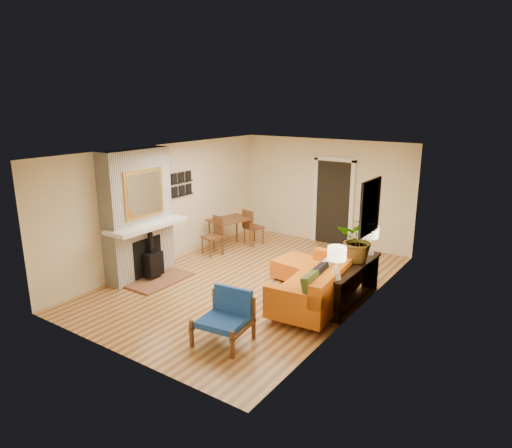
# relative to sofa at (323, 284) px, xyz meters

# --- Properties ---
(room_shell) EXTENTS (6.50, 6.50, 6.50)m
(room_shell) POSITION_rel_sofa_xyz_m (-1.05, 2.78, 0.84)
(room_shell) COLOR tan
(room_shell) RESTS_ON ground
(fireplace) EXTENTS (1.09, 1.68, 2.60)m
(fireplace) POSITION_rel_sofa_xyz_m (-3.66, -0.86, 0.84)
(fireplace) COLOR white
(fireplace) RESTS_ON ground
(sofa) EXTENTS (1.19, 2.38, 0.91)m
(sofa) POSITION_rel_sofa_xyz_m (0.00, 0.00, 0.00)
(sofa) COLOR silver
(sofa) RESTS_ON ground
(ottoman) EXTENTS (0.90, 0.90, 0.41)m
(ottoman) POSITION_rel_sofa_xyz_m (-0.95, 0.82, -0.16)
(ottoman) COLOR silver
(ottoman) RESTS_ON ground
(blue_chair) EXTENTS (0.82, 0.81, 0.77)m
(blue_chair) POSITION_rel_sofa_xyz_m (-0.65, -1.91, 0.02)
(blue_chair) COLOR brown
(blue_chair) RESTS_ON ground
(dining_table) EXTENTS (1.02, 1.71, 0.90)m
(dining_table) POSITION_rel_sofa_xyz_m (-3.24, 1.61, 0.19)
(dining_table) COLOR brown
(dining_table) RESTS_ON ground
(console_table) EXTENTS (0.34, 1.85, 0.72)m
(console_table) POSITION_rel_sofa_xyz_m (0.42, 0.34, 0.18)
(console_table) COLOR black
(console_table) RESTS_ON ground
(lamp_near) EXTENTS (0.30, 0.30, 0.54)m
(lamp_near) POSITION_rel_sofa_xyz_m (0.42, -0.40, 0.66)
(lamp_near) COLOR white
(lamp_near) RESTS_ON console_table
(lamp_far) EXTENTS (0.30, 0.30, 0.54)m
(lamp_far) POSITION_rel_sofa_xyz_m (0.42, 1.07, 0.66)
(lamp_far) COLOR white
(lamp_far) RESTS_ON console_table
(houseplant) EXTENTS (0.81, 0.72, 0.82)m
(houseplant) POSITION_rel_sofa_xyz_m (0.41, 0.57, 0.74)
(houseplant) COLOR #1E5919
(houseplant) RESTS_ON console_table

